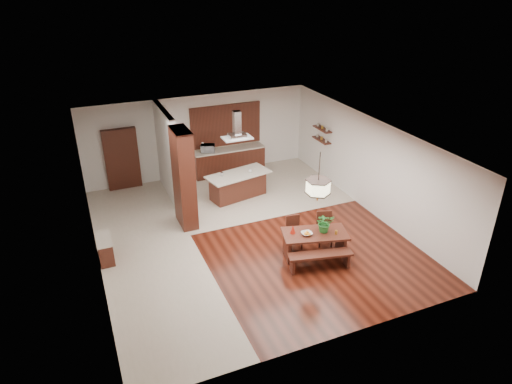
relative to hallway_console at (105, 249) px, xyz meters
name	(u,v)px	position (x,y,z in m)	size (l,w,h in m)	color
room_shell	(246,166)	(3.81, -0.20, 1.75)	(9.00, 9.04, 2.92)	#341109
tile_hallway	(149,254)	(1.06, -0.20, -0.31)	(2.50, 9.00, 0.01)	beige
tile_kitchen	(253,190)	(5.06, 2.30, -0.31)	(5.50, 4.00, 0.01)	beige
soffit_band	(245,137)	(3.81, -0.20, 2.57)	(8.00, 9.00, 0.02)	#37170D
partition_pier	(184,179)	(2.41, 1.00, 1.14)	(0.45, 1.00, 2.90)	black
partition_stub	(167,153)	(2.41, 3.10, 1.14)	(0.18, 2.40, 2.90)	silver
hallway_console	(105,249)	(0.00, 0.00, 0.00)	(0.37, 0.88, 0.63)	black
hallway_doorway	(122,159)	(1.11, 4.20, 0.74)	(1.10, 0.20, 2.10)	black
rear_counter	(229,161)	(4.81, 4.00, 0.16)	(2.60, 0.62, 0.95)	black
kitchen_window	(225,125)	(4.81, 4.26, 1.44)	(2.60, 0.08, 1.50)	#9B5B2E
shelf_lower	(322,140)	(7.68, 2.40, 1.08)	(0.26, 0.90, 0.04)	black
shelf_upper	(322,129)	(7.68, 2.40, 1.49)	(0.26, 0.90, 0.04)	black
dining_table	(315,239)	(5.03, -1.92, 0.19)	(1.81, 1.23, 0.69)	black
dining_bench	(320,261)	(4.87, -2.49, -0.09)	(1.61, 0.35, 0.45)	black
dining_chair_left	(295,232)	(4.76, -1.32, 0.12)	(0.38, 0.38, 0.87)	black
dining_chair_right	(325,229)	(5.56, -1.54, 0.15)	(0.41, 0.41, 0.92)	black
pendant_lantern	(319,177)	(5.03, -1.92, 1.93)	(0.64, 0.64, 1.31)	#FFF9C3
foliage_plant	(325,223)	(5.28, -1.94, 0.63)	(0.46, 0.40, 0.51)	#226725
fruit_bowl	(307,234)	(4.79, -1.91, 0.41)	(0.27, 0.27, 0.07)	#BEB4A6
napkin_cone	(293,229)	(4.50, -1.70, 0.48)	(0.14, 0.14, 0.22)	#A2180B
gold_ornament	(336,232)	(5.49, -2.17, 0.42)	(0.07, 0.07, 0.10)	gold
kitchen_island	(238,185)	(4.41, 2.02, 0.12)	(2.20, 1.31, 0.85)	black
range_hood	(237,125)	(4.41, 2.03, 2.15)	(0.90, 0.55, 0.87)	silver
island_cup	(250,171)	(4.81, 1.93, 0.58)	(0.11, 0.11, 0.09)	white
microwave	(208,148)	(4.03, 3.96, 0.77)	(0.49, 0.33, 0.27)	silver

